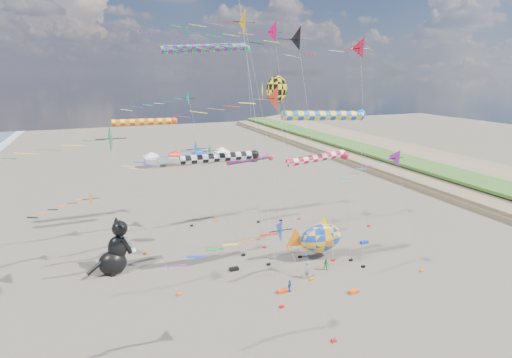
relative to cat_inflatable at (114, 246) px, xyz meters
The scene contains 31 objects.
ground 21.92m from the cat_inflatable, 46.31° to the right, with size 260.00×260.00×0.00m, color brown.
delta_kite_1 23.93m from the cat_inflatable, ahead, with size 14.37×2.46×24.74m.
delta_kite_2 12.97m from the cat_inflatable, 88.27° to the right, with size 12.50×2.45×15.42m.
delta_kite_3 12.37m from the cat_inflatable, ahead, with size 10.14×2.18×13.15m.
delta_kite_4 5.20m from the cat_inflatable, 117.27° to the left, with size 9.17×1.86×7.97m.
delta_kite_5 27.27m from the cat_inflatable, 24.88° to the right, with size 8.78×1.65×12.62m.
delta_kite_6 20.34m from the cat_inflatable, 60.00° to the right, with size 9.84×1.73×10.07m.
delta_kite_7 21.00m from the cat_inflatable, 32.20° to the right, with size 10.85×2.36×17.99m.
delta_kite_8 18.02m from the cat_inflatable, 50.51° to the left, with size 10.72×1.83×16.89m.
delta_kite_9 31.10m from the cat_inflatable, ahead, with size 14.19×2.48×22.66m.
delta_kite_10 27.20m from the cat_inflatable, ahead, with size 14.54×2.79×23.64m.
delta_kite_11 28.64m from the cat_inflatable, 18.35° to the left, with size 14.19×2.65×24.74m.
delta_kite_12 12.72m from the cat_inflatable, ahead, with size 11.86×1.76×12.14m.
windsock_0 23.29m from the cat_inflatable, 31.32° to the left, with size 11.38×0.91×21.89m.
windsock_1 14.85m from the cat_inflatable, 61.85° to the left, with size 8.59×0.79×13.80m.
windsock_2 23.43m from the cat_inflatable, 23.94° to the right, with size 9.27×0.86×15.69m.
windsock_3 13.79m from the cat_inflatable, 22.83° to the right, with size 8.58×0.83×11.91m.
windsock_4 21.28m from the cat_inflatable, 19.05° to the right, with size 7.83×0.75×11.59m.
windsock_5 18.89m from the cat_inflatable, 21.74° to the left, with size 7.43×0.64×8.93m.
angelfish_kite 21.51m from the cat_inflatable, ahead, with size 3.74×3.02×18.55m.
cat_inflatable is the anchor object (origin of this frame).
fish_inflatable 20.45m from the cat_inflatable, 13.35° to the right, with size 6.35×2.79×4.73m.
person_adult 18.60m from the cat_inflatable, 25.24° to the right, with size 0.61×0.40×1.67m, color gray.
child_green 20.60m from the cat_inflatable, 20.56° to the right, with size 0.59×0.46×1.21m, color #258D3B.
child_blue 17.11m from the cat_inflatable, 33.75° to the right, with size 0.65×0.27×1.11m, color #2A4E9F.
kite_bag_0 11.73m from the cat_inflatable, 20.00° to the right, with size 0.90×0.44×0.30m, color black.
kite_bag_1 16.58m from the cat_inflatable, 34.91° to the right, with size 0.90×0.44×0.30m, color #DD440F.
kite_bag_2 22.73m from the cat_inflatable, 31.42° to the right, with size 0.90×0.44×0.30m, color #DF5312.
kite_bag_3 26.91m from the cat_inflatable, ahead, with size 0.90×0.44×0.30m, color #122FB8.
tent_row 47.26m from the cat_inflatable, 69.53° to the left, with size 19.20×4.20×3.80m.
parked_car 51.65m from the cat_inflatable, 54.99° to the left, with size 1.40×3.47×1.18m, color #26262D.
Camera 1 is at (-15.24, -22.11, 18.78)m, focal length 28.00 mm.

